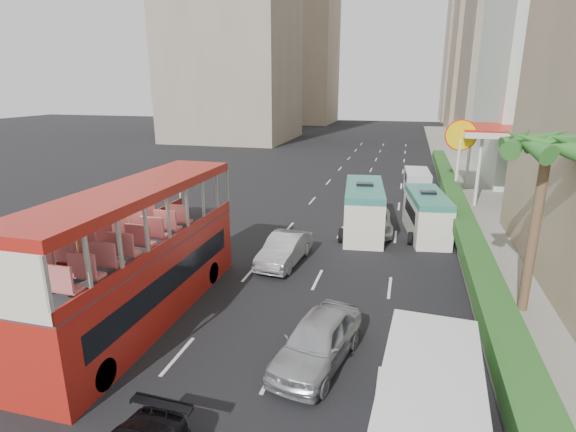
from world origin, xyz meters
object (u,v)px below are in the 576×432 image
(double_decker_bus, at_px, (140,255))
(panel_van_near, at_px, (428,414))
(van_asset, at_px, (372,232))
(palm_tree, at_px, (535,230))
(car_silver_lane_b, at_px, (317,362))
(minibus_far, at_px, (426,215))
(panel_van_far, at_px, (417,182))
(minibus_near, at_px, (364,209))
(shell_station, at_px, (502,164))
(car_silver_lane_a, at_px, (285,263))

(double_decker_bus, relative_size, panel_van_near, 1.97)
(van_asset, xyz_separation_m, palm_tree, (6.37, -8.61, 3.38))
(car_silver_lane_b, height_order, minibus_far, minibus_far)
(van_asset, distance_m, panel_van_far, 11.36)
(minibus_near, xyz_separation_m, panel_van_near, (3.17, -16.52, -0.30))
(minibus_near, bearing_deg, shell_station, 42.74)
(car_silver_lane_b, bearing_deg, minibus_far, 87.01)
(panel_van_far, bearing_deg, panel_van_near, -93.71)
(van_asset, height_order, panel_van_near, panel_van_near)
(panel_van_near, bearing_deg, car_silver_lane_b, 140.95)
(car_silver_lane_a, bearing_deg, shell_station, 58.77)
(car_silver_lane_a, bearing_deg, palm_tree, -8.37)
(double_decker_bus, xyz_separation_m, panel_van_far, (10.02, 23.64, -1.61))
(double_decker_bus, distance_m, panel_van_far, 25.72)
(double_decker_bus, relative_size, palm_tree, 1.72)
(double_decker_bus, xyz_separation_m, minibus_near, (6.86, 12.43, -1.11))
(car_silver_lane_a, relative_size, minibus_far, 0.78)
(double_decker_bus, height_order, minibus_near, double_decker_bus)
(double_decker_bus, xyz_separation_m, panel_van_near, (10.03, -4.09, -1.42))
(palm_tree, bearing_deg, car_silver_lane_b, -143.60)
(panel_van_near, xyz_separation_m, panel_van_far, (-0.01, 27.72, -0.20))
(panel_van_far, xyz_separation_m, shell_station, (5.98, -0.64, 1.83))
(car_silver_lane_b, distance_m, palm_tree, 9.30)
(car_silver_lane_b, distance_m, panel_van_far, 25.00)
(car_silver_lane_a, bearing_deg, van_asset, 63.75)
(car_silver_lane_b, xyz_separation_m, panel_van_far, (3.19, 24.78, 0.92))
(car_silver_lane_a, xyz_separation_m, minibus_far, (6.78, 6.24, 1.24))
(minibus_near, xyz_separation_m, minibus_far, (3.57, 0.35, -0.17))
(car_silver_lane_b, distance_m, minibus_near, 13.64)
(van_asset, relative_size, panel_van_far, 1.02)
(minibus_near, bearing_deg, panel_van_near, -85.54)
(minibus_far, bearing_deg, panel_van_near, -99.80)
(minibus_near, relative_size, shell_station, 0.80)
(minibus_near, relative_size, minibus_far, 1.14)
(van_asset, height_order, panel_van_far, panel_van_far)
(van_asset, xyz_separation_m, panel_van_far, (2.59, 11.03, 0.92))
(shell_station, bearing_deg, panel_van_far, 173.92)
(van_asset, relative_size, palm_tree, 0.73)
(minibus_far, bearing_deg, shell_station, 52.99)
(car_silver_lane_a, height_order, minibus_near, minibus_near)
(panel_van_far, relative_size, palm_tree, 0.72)
(van_asset, distance_m, panel_van_near, 16.94)
(minibus_near, distance_m, palm_tree, 11.10)
(car_silver_lane_b, relative_size, minibus_far, 0.80)
(double_decker_bus, bearing_deg, minibus_near, 61.11)
(car_silver_lane_b, bearing_deg, double_decker_bus, -177.95)
(panel_van_far, distance_m, shell_station, 6.29)
(double_decker_bus, height_order, shell_station, shell_station)
(panel_van_far, height_order, palm_tree, palm_tree)
(car_silver_lane_b, height_order, shell_station, shell_station)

